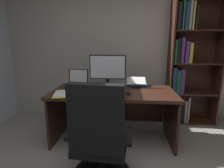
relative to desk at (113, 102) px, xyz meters
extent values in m
cube|color=#B2ADA3|center=(0.25, 0.88, 0.84)|extent=(5.04, 0.12, 2.74)
cube|color=#381E14|center=(0.00, -0.08, 0.17)|extent=(1.66, 0.76, 0.04)
cube|color=#381E14|center=(-0.80, -0.08, -0.19)|extent=(0.03, 0.70, 0.68)
cube|color=#381E14|center=(0.80, -0.08, -0.19)|extent=(0.03, 0.70, 0.68)
cube|color=#381E14|center=(0.00, 0.28, -0.15)|extent=(1.54, 0.03, 0.48)
cube|color=#381E14|center=(0.90, 0.63, 0.50)|extent=(0.02, 0.34, 2.06)
cube|color=#381E14|center=(1.69, 0.63, 0.50)|extent=(0.02, 0.34, 2.06)
cube|color=#381E14|center=(1.30, 0.79, 0.50)|extent=(0.81, 0.01, 2.06)
cube|color=#381E14|center=(1.30, 0.63, -0.52)|extent=(0.76, 0.32, 0.02)
cube|color=#195633|center=(0.96, 0.59, -0.29)|extent=(0.05, 0.23, 0.44)
cube|color=black|center=(1.03, 0.57, -0.36)|extent=(0.04, 0.20, 0.30)
cube|color=gray|center=(1.07, 0.58, -0.29)|extent=(0.04, 0.21, 0.44)
cube|color=black|center=(1.13, 0.60, -0.36)|extent=(0.05, 0.27, 0.29)
cube|color=gray|center=(1.19, 0.60, -0.32)|extent=(0.03, 0.26, 0.38)
cube|color=gray|center=(1.23, 0.56, -0.28)|extent=(0.03, 0.19, 0.45)
cube|color=#381E14|center=(1.30, 0.63, -0.01)|extent=(0.76, 0.32, 0.02)
cube|color=navy|center=(0.96, 0.59, 0.22)|extent=(0.05, 0.23, 0.43)
cube|color=#195633|center=(1.03, 0.59, 0.20)|extent=(0.06, 0.23, 0.39)
cube|color=#512D66|center=(1.09, 0.59, 0.21)|extent=(0.06, 0.24, 0.41)
cube|color=#381E14|center=(1.30, 0.63, 0.50)|extent=(0.76, 0.32, 0.02)
cube|color=#195633|center=(0.95, 0.58, 0.69)|extent=(0.03, 0.22, 0.36)
cube|color=black|center=(0.99, 0.57, 0.70)|extent=(0.05, 0.20, 0.38)
cube|color=#512D66|center=(1.05, 0.58, 0.71)|extent=(0.04, 0.21, 0.40)
cube|color=#512D66|center=(1.12, 0.60, 0.68)|extent=(0.05, 0.26, 0.34)
cube|color=gold|center=(1.18, 0.59, 0.67)|extent=(0.05, 0.24, 0.32)
cube|color=#381E14|center=(1.30, 0.63, 1.01)|extent=(0.76, 0.32, 0.02)
cube|color=black|center=(0.96, 0.59, 1.22)|extent=(0.05, 0.23, 0.39)
cube|color=#195633|center=(1.02, 0.57, 1.24)|extent=(0.03, 0.21, 0.42)
cube|color=navy|center=(1.08, 0.59, 1.22)|extent=(0.05, 0.23, 0.40)
cube|color=gray|center=(1.13, 0.57, 1.24)|extent=(0.03, 0.19, 0.42)
cube|color=gold|center=(1.17, 0.58, 1.23)|extent=(0.03, 0.22, 0.40)
cube|color=black|center=(1.22, 0.59, 1.20)|extent=(0.04, 0.24, 0.35)
cylinder|color=black|center=(-0.06, -0.83, -0.33)|extent=(0.06, 0.06, 0.30)
cube|color=black|center=(-0.06, -0.83, -0.14)|extent=(0.54, 0.52, 0.07)
cube|color=black|center=(-0.08, -1.03, 0.20)|extent=(0.48, 0.14, 0.62)
cube|color=black|center=(-0.34, -0.80, -0.02)|extent=(0.08, 0.39, 0.04)
cube|color=black|center=(0.22, -0.85, -0.02)|extent=(0.08, 0.39, 0.04)
cube|color=black|center=(-0.10, 0.17, 0.20)|extent=(0.22, 0.16, 0.02)
cylinder|color=black|center=(-0.10, 0.17, 0.26)|extent=(0.04, 0.04, 0.09)
cube|color=black|center=(-0.10, 0.18, 0.48)|extent=(0.53, 0.02, 0.36)
cube|color=silver|center=(-0.10, 0.16, 0.48)|extent=(0.50, 0.00, 0.33)
cube|color=black|center=(-0.56, 0.13, 0.20)|extent=(0.30, 0.23, 0.02)
cube|color=#2D2D30|center=(-0.56, 0.12, 0.22)|extent=(0.26, 0.13, 0.00)
cube|color=black|center=(-0.56, 0.28, 0.32)|extent=(0.30, 0.06, 0.21)
cube|color=silver|center=(-0.56, 0.27, 0.32)|extent=(0.27, 0.05, 0.19)
cube|color=black|center=(-0.10, -0.23, 0.21)|extent=(0.42, 0.15, 0.02)
ellipsoid|color=black|center=(0.20, -0.23, 0.21)|extent=(0.06, 0.10, 0.04)
cube|color=black|center=(0.33, 0.15, 0.20)|extent=(0.14, 0.12, 0.01)
cube|color=black|center=(0.33, 0.11, 0.21)|extent=(0.27, 0.01, 0.01)
cube|color=#2D84C6|center=(0.33, 0.26, 0.26)|extent=(0.30, 0.21, 0.09)
cube|color=white|center=(0.33, 0.26, 0.27)|extent=(0.28, 0.19, 0.08)
cube|color=yellow|center=(-0.61, -0.30, 0.20)|extent=(0.29, 0.36, 0.01)
cube|color=yellow|center=(-0.39, -0.25, 0.20)|extent=(0.29, 0.36, 0.01)
cube|color=white|center=(-0.61, -0.30, 0.21)|extent=(0.27, 0.34, 0.02)
cube|color=white|center=(-0.39, -0.25, 0.21)|extent=(0.27, 0.34, 0.02)
cylinder|color=#B7B7BC|center=(-0.50, -0.28, 0.21)|extent=(0.08, 0.28, 0.02)
cube|color=white|center=(-0.27, -0.10, 0.20)|extent=(0.16, 0.22, 0.01)
cylinder|color=maroon|center=(-0.25, -0.10, 0.21)|extent=(0.14, 0.04, 0.01)
camera|label=1|loc=(0.17, -2.40, 0.84)|focal=28.50mm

